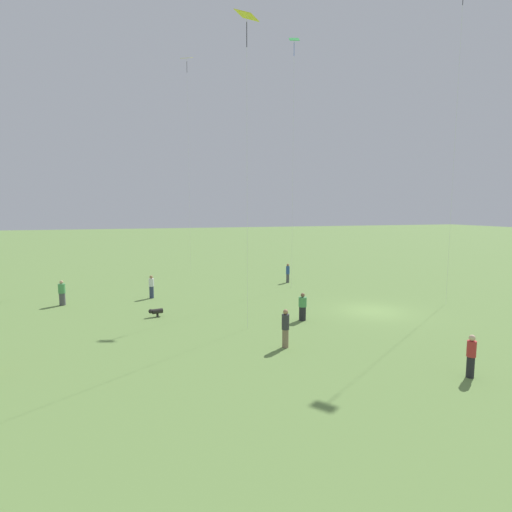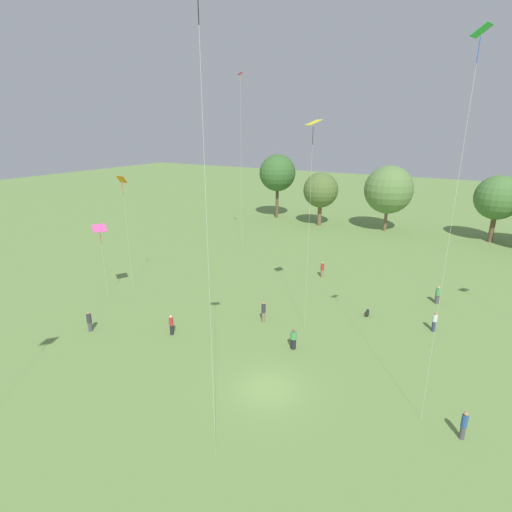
% 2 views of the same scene
% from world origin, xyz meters
% --- Properties ---
extents(ground_plane, '(240.00, 240.00, 0.00)m').
position_xyz_m(ground_plane, '(0.00, 0.00, 0.00)').
color(ground_plane, '#6B8E47').
extents(person_2, '(0.59, 0.59, 1.70)m').
position_xyz_m(person_2, '(7.68, 19.12, 0.83)').
color(person_2, '#4C4C51').
rests_on(person_2, ground_plane).
extents(person_3, '(0.45, 0.45, 1.68)m').
position_xyz_m(person_3, '(8.10, 13.26, 0.84)').
color(person_3, '#333D5B').
rests_on(person_3, ground_plane).
extents(person_4, '(0.64, 0.64, 1.62)m').
position_xyz_m(person_4, '(-0.61, 5.17, 0.78)').
color(person_4, '#232328').
rests_on(person_4, ground_plane).
extents(person_5, '(0.34, 0.34, 1.69)m').
position_xyz_m(person_5, '(-9.87, 2.29, 0.85)').
color(person_5, '#232328').
rests_on(person_5, ground_plane).
extents(person_6, '(0.45, 0.45, 1.70)m').
position_xyz_m(person_6, '(10.93, 1.42, 0.86)').
color(person_6, '#4C4C51').
rests_on(person_6, ground_plane).
extents(person_7, '(0.50, 0.50, 1.83)m').
position_xyz_m(person_7, '(-4.60, 7.84, 0.92)').
color(person_7, '#847056').
rests_on(person_7, ground_plane).
extents(kite_1, '(1.31, 1.33, 21.71)m').
position_xyz_m(kite_1, '(20.65, 8.59, 20.32)').
color(kite_1, yellow).
rests_on(kite_1, ground_plane).
extents(kite_3, '(1.38, 1.38, 16.23)m').
position_xyz_m(kite_3, '(-1.18, 8.68, 15.33)').
color(kite_3, yellow).
rests_on(kite_3, ground_plane).
extents(kite_4, '(0.83, 0.92, 19.80)m').
position_xyz_m(kite_4, '(8.84, 1.92, 18.03)').
color(kite_4, green).
rests_on(kite_4, ground_plane).
extents(kite_6, '(1.14, 1.12, 20.67)m').
position_xyz_m(kite_6, '(0.20, -5.91, 19.01)').
color(kite_6, green).
rests_on(kite_6, ground_plane).
extents(dog_0, '(0.42, 0.86, 0.51)m').
position_xyz_m(dog_0, '(2.75, 13.29, 0.34)').
color(dog_0, black).
rests_on(dog_0, ground_plane).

